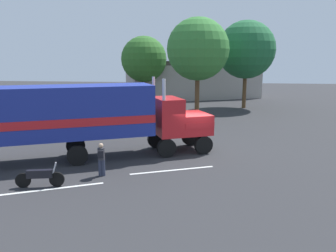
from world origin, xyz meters
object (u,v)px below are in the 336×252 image
object	(u,v)px
motorcycle	(40,177)
tree_center	(246,50)
tree_left	(198,49)
parked_car	(70,114)
tree_right	(144,59)
person_bystander	(101,158)
semi_truck	(77,115)

from	to	relation	value
motorcycle	tree_center	world-z (taller)	tree_center
motorcycle	tree_left	distance (m)	21.11
parked_car	tree_center	bearing A→B (deg)	35.38
motorcycle	tree_center	xyz separation A→B (m)	(11.19, 25.92, 6.06)
tree_right	tree_center	bearing A→B (deg)	-11.68
parked_car	tree_left	world-z (taller)	tree_left
person_bystander	tree_center	distance (m)	26.40
parked_car	tree_left	size ratio (longest dim) A/B	0.49
tree_right	semi_truck	bearing A→B (deg)	-87.61
person_bystander	semi_truck	bearing A→B (deg)	131.02
semi_truck	parked_car	xyz separation A→B (m)	(-4.91, 10.35, -1.72)
semi_truck	tree_right	xyz separation A→B (m)	(-1.01, 24.22, 2.97)
person_bystander	tree_center	world-z (taller)	tree_center
tree_center	tree_right	size ratio (longest dim) A/B	1.17
semi_truck	motorcycle	world-z (taller)	semi_truck
semi_truck	tree_left	distance (m)	16.73
person_bystander	tree_center	bearing A→B (deg)	69.70
parked_car	tree_center	size ratio (longest dim) A/B	0.47
person_bystander	tree_right	bearing A→B (deg)	96.77
person_bystander	motorcycle	bearing A→B (deg)	-142.36
tree_left	tree_right	size ratio (longest dim) A/B	1.13
tree_center	tree_right	world-z (taller)	tree_center
tree_right	motorcycle	bearing A→B (deg)	-88.13
person_bystander	tree_right	world-z (taller)	tree_right
tree_right	tree_left	bearing A→B (deg)	-52.43
parked_car	tree_left	xyz separation A→B (m)	(10.89, 4.78, 5.63)
parked_car	tree_right	world-z (taller)	tree_right
semi_truck	motorcycle	bearing A→B (deg)	-91.15
motorcycle	parked_car	bearing A→B (deg)	108.34
motorcycle	tree_right	distance (m)	28.88
tree_right	person_bystander	bearing A→B (deg)	-83.23
semi_truck	tree_center	size ratio (longest dim) A/B	1.42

